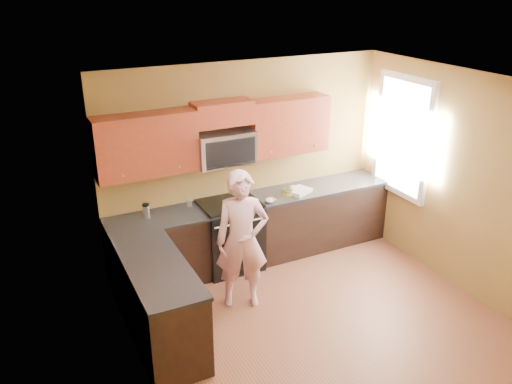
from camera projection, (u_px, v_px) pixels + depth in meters
floor at (322, 326)px, 5.91m from camera, size 4.00×4.00×0.00m
ceiling at (337, 89)px, 4.86m from camera, size 4.00×4.00×0.00m
wall_back at (246, 161)px, 7.04m from camera, size 4.00×0.00×4.00m
wall_front at (485, 327)px, 3.73m from camera, size 4.00×0.00×4.00m
wall_left at (138, 263)px, 4.56m from camera, size 0.00×4.00×4.00m
wall_right at (469, 187)px, 6.20m from camera, size 0.00×4.00×4.00m
cabinet_back_run at (256, 230)px, 7.14m from camera, size 4.00×0.60×0.88m
cabinet_left_run at (159, 305)px, 5.54m from camera, size 0.60×1.60×0.88m
countertop_back at (256, 200)px, 6.95m from camera, size 4.00×0.62×0.04m
countertop_left at (157, 267)px, 5.36m from camera, size 0.62×1.60×0.04m
stove at (230, 235)px, 6.94m from camera, size 0.76×0.65×0.95m
microwave at (225, 163)px, 6.67m from camera, size 0.76×0.40×0.42m
upper_cab_left at (148, 175)px, 6.29m from camera, size 1.22×0.33×0.75m
upper_cab_right at (287, 152)px, 7.08m from camera, size 1.12×0.33×0.75m
upper_cab_over_mw at (222, 113)px, 6.45m from camera, size 0.76×0.33×0.30m
window at (403, 137)px, 7.07m from camera, size 0.06×1.06×1.66m
woman at (242, 240)px, 6.02m from camera, size 0.72×0.60×1.69m
frying_pan at (236, 205)px, 6.68m from camera, size 0.37×0.49×0.06m
butter_tub at (288, 195)px, 7.05m from camera, size 0.17×0.17×0.10m
toast_slice at (271, 199)px, 6.90m from camera, size 0.13×0.13×0.01m
napkin_a at (269, 200)px, 6.82m from camera, size 0.12×0.13×0.06m
napkin_b at (293, 188)px, 7.21m from camera, size 0.14×0.15×0.07m
dish_towel at (299, 191)px, 7.13m from camera, size 0.37×0.34×0.05m
travel_mug at (147, 218)px, 6.40m from camera, size 0.10×0.10×0.19m
glass_c at (189, 202)px, 6.69m from camera, size 0.09×0.09×0.12m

